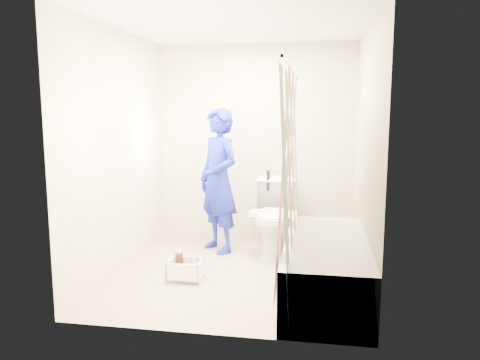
% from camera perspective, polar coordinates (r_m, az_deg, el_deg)
% --- Properties ---
extents(floor, '(2.60, 2.60, 0.00)m').
position_cam_1_polar(floor, '(4.75, -0.24, -11.27)').
color(floor, gray).
rests_on(floor, ground).
extents(ceiling, '(2.40, 2.60, 0.02)m').
position_cam_1_polar(ceiling, '(4.53, -0.25, 18.58)').
color(ceiling, white).
rests_on(ceiling, wall_back).
extents(wall_back, '(2.40, 0.02, 2.40)m').
position_cam_1_polar(wall_back, '(5.77, 1.98, 4.48)').
color(wall_back, beige).
rests_on(wall_back, ground).
extents(wall_front, '(2.40, 0.02, 2.40)m').
position_cam_1_polar(wall_front, '(3.22, -4.21, 1.17)').
color(wall_front, beige).
rests_on(wall_front, ground).
extents(wall_left, '(0.02, 2.60, 2.40)m').
position_cam_1_polar(wall_left, '(4.84, -14.42, 3.41)').
color(wall_left, beige).
rests_on(wall_left, ground).
extents(wall_right, '(0.02, 2.60, 2.40)m').
position_cam_1_polar(wall_right, '(4.44, 15.22, 2.94)').
color(wall_right, beige).
rests_on(wall_right, ground).
extents(bathtub, '(0.70, 1.75, 0.50)m').
position_cam_1_polar(bathtub, '(4.20, 10.43, -10.26)').
color(bathtub, white).
rests_on(bathtub, ground).
extents(curtain_rod, '(0.02, 1.90, 0.02)m').
position_cam_1_polar(curtain_rod, '(4.00, 6.24, 13.36)').
color(curtain_rod, silver).
rests_on(curtain_rod, wall_back).
extents(shower_curtain, '(0.06, 1.75, 1.80)m').
position_cam_1_polar(shower_curtain, '(4.03, 6.02, 0.06)').
color(shower_curtain, white).
rests_on(shower_curtain, curtain_rod).
extents(toilet, '(0.49, 0.83, 0.84)m').
position_cam_1_polar(toilet, '(5.26, 4.19, -4.56)').
color(toilet, white).
rests_on(toilet, ground).
extents(tank_lid, '(0.52, 0.23, 0.04)m').
position_cam_1_polar(tank_lid, '(5.11, 4.08, -4.10)').
color(tank_lid, white).
rests_on(tank_lid, toilet).
extents(tank_internals, '(0.21, 0.07, 0.27)m').
position_cam_1_polar(tank_internals, '(5.40, 3.90, 0.21)').
color(tank_internals, black).
rests_on(tank_internals, toilet).
extents(plumber, '(0.70, 0.69, 1.63)m').
position_cam_1_polar(plumber, '(5.30, -2.63, -0.09)').
color(plumber, '#0E0D8B').
rests_on(plumber, ground).
extents(cleaning_caddy, '(0.33, 0.27, 0.25)m').
position_cam_1_polar(cleaning_caddy, '(4.57, -6.54, -10.92)').
color(cleaning_caddy, white).
rests_on(cleaning_caddy, ground).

